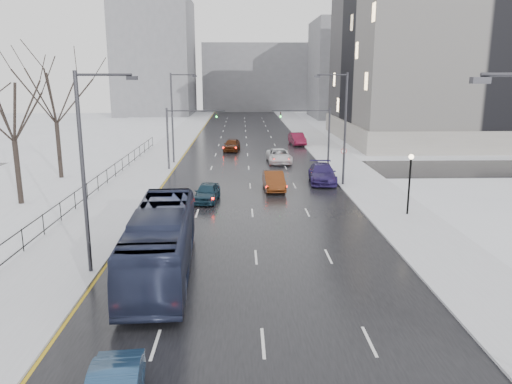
{
  "coord_description": "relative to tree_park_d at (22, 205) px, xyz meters",
  "views": [
    {
      "loc": [
        -0.75,
        -3.8,
        9.8
      ],
      "look_at": [
        0.15,
        27.16,
        2.5
      ],
      "focal_mm": 35.0,
      "sensor_mm": 36.0,
      "label": 1
    }
  ],
  "objects": [
    {
      "name": "sedan_center_near",
      "position": [
        14.3,
        0.55,
        0.77
      ],
      "size": [
        2.18,
        4.44,
        1.46
      ],
      "primitive_type": "imported",
      "rotation": [
        0.0,
        0.0,
        -0.11
      ],
      "color": "#132C3B",
      "rests_on": "road"
    },
    {
      "name": "tree_park_d",
      "position": [
        0.0,
        0.0,
        0.0
      ],
      "size": [
        8.75,
        8.75,
        12.5
      ],
      "primitive_type": null,
      "color": "black",
      "rests_on": "ground"
    },
    {
      "name": "civic_building",
      "position": [
        52.8,
        38.0,
        11.21
      ],
      "size": [
        41.0,
        31.0,
        24.8
      ],
      "color": "gray",
      "rests_on": "ground"
    },
    {
      "name": "sedan_center_far",
      "position": [
        15.78,
        27.26,
        0.85
      ],
      "size": [
        2.43,
        4.94,
        1.62
      ],
      "primitive_type": "imported",
      "rotation": [
        0.0,
        0.0,
        -0.11
      ],
      "color": "#411C0B",
      "rests_on": "road"
    },
    {
      "name": "mast_signal_right",
      "position": [
        25.13,
        14.0,
        4.11
      ],
      "size": [
        6.1,
        0.33,
        6.5
      ],
      "color": "#2D2D33",
      "rests_on": "ground"
    },
    {
      "name": "no_uturn_sign",
      "position": [
        27.0,
        10.0,
        2.3
      ],
      "size": [
        0.6,
        0.06,
        2.7
      ],
      "color": "#2D2D33",
      "rests_on": "sidewalk_right"
    },
    {
      "name": "sedan_right_far",
      "position": [
        24.52,
        7.38,
        0.89
      ],
      "size": [
        2.82,
        6.02,
        1.7
      ],
      "primitive_type": "imported",
      "rotation": [
        0.0,
        0.0,
        -0.08
      ],
      "color": "#271C55",
      "rests_on": "road"
    },
    {
      "name": "streetlight_l_near",
      "position": [
        9.63,
        -14.0,
        5.62
      ],
      "size": [
        2.95,
        0.25,
        10.0
      ],
      "color": "#2D2D33",
      "rests_on": "ground"
    },
    {
      "name": "bus",
      "position": [
        13.0,
        -14.1,
        1.71
      ],
      "size": [
        3.4,
        12.08,
        3.33
      ],
      "primitive_type": "imported",
      "rotation": [
        0.0,
        0.0,
        0.05
      ],
      "color": "#212841",
      "rests_on": "road"
    },
    {
      "name": "cross_road",
      "position": [
        17.8,
        14.0,
        0.02
      ],
      "size": [
        130.0,
        10.0,
        0.04
      ],
      "primitive_type": "cube",
      "color": "black",
      "rests_on": "ground"
    },
    {
      "name": "sedan_right_distant",
      "position": [
        25.0,
        32.93,
        0.88
      ],
      "size": [
        2.24,
        5.27,
        1.69
      ],
      "primitive_type": "imported",
      "rotation": [
        0.0,
        0.0,
        0.09
      ],
      "color": "maroon",
      "rests_on": "road"
    },
    {
      "name": "lamppost_r_mid",
      "position": [
        28.8,
        -4.0,
        2.94
      ],
      "size": [
        0.36,
        0.36,
        4.28
      ],
      "color": "black",
      "rests_on": "sidewalk_right"
    },
    {
      "name": "bldg_far_right",
      "position": [
        45.8,
        81.0,
        11.0
      ],
      "size": [
        24.0,
        20.0,
        22.0
      ],
      "primitive_type": "cube",
      "color": "slate",
      "rests_on": "ground"
    },
    {
      "name": "mast_signal_left",
      "position": [
        10.47,
        14.0,
        4.11
      ],
      "size": [
        6.1,
        0.33,
        6.5
      ],
      "color": "#2D2D33",
      "rests_on": "ground"
    },
    {
      "name": "tree_park_e",
      "position": [
        -0.4,
        10.0,
        0.0
      ],
      "size": [
        9.45,
        9.45,
        13.5
      ],
      "primitive_type": null,
      "color": "black",
      "rests_on": "ground"
    },
    {
      "name": "park_strip",
      "position": [
        -2.2,
        26.0,
        0.06
      ],
      "size": [
        14.0,
        150.0,
        0.12
      ],
      "primitive_type": "cube",
      "color": "white",
      "rests_on": "ground"
    },
    {
      "name": "bldg_far_center",
      "position": [
        21.8,
        106.0,
        9.0
      ],
      "size": [
        30.0,
        18.0,
        18.0
      ],
      "primitive_type": "cube",
      "color": "slate",
      "rests_on": "ground"
    },
    {
      "name": "sedan_right_cross",
      "position": [
        21.3,
        18.12,
        0.82
      ],
      "size": [
        2.81,
        5.7,
        1.56
      ],
      "primitive_type": "imported",
      "rotation": [
        0.0,
        0.0,
        0.04
      ],
      "color": "silver",
      "rests_on": "road"
    },
    {
      "name": "sidewalk_left",
      "position": [
        7.3,
        26.0,
        0.08
      ],
      "size": [
        5.0,
        150.0,
        0.16
      ],
      "primitive_type": "cube",
      "color": "silver",
      "rests_on": "ground"
    },
    {
      "name": "streetlight_l_far",
      "position": [
        9.63,
        18.0,
        5.62
      ],
      "size": [
        2.95,
        0.25,
        10.0
      ],
      "color": "#2D2D33",
      "rests_on": "ground"
    },
    {
      "name": "sedan_right_near",
      "position": [
        19.84,
        4.5,
        0.83
      ],
      "size": [
        1.86,
        4.87,
        1.58
      ],
      "primitive_type": "imported",
      "rotation": [
        0.0,
        0.0,
        0.04
      ],
      "color": "#59270F",
      "rests_on": "road"
    },
    {
      "name": "streetlight_r_mid",
      "position": [
        25.97,
        6.0,
        5.62
      ],
      "size": [
        2.95,
        0.25,
        10.0
      ],
      "color": "#2D2D33",
      "rests_on": "ground"
    },
    {
      "name": "iron_fence",
      "position": [
        4.8,
        -4.0,
        0.91
      ],
      "size": [
        0.06,
        70.0,
        1.3
      ],
      "color": "black",
      "rests_on": "sidewalk_left"
    },
    {
      "name": "road",
      "position": [
        17.8,
        26.0,
        0.02
      ],
      "size": [
        16.0,
        150.0,
        0.04
      ],
      "primitive_type": "cube",
      "color": "black",
      "rests_on": "ground"
    },
    {
      "name": "sidewalk_right",
      "position": [
        28.3,
        26.0,
        0.08
      ],
      "size": [
        5.0,
        150.0,
        0.16
      ],
      "primitive_type": "cube",
      "color": "silver",
      "rests_on": "ground"
    },
    {
      "name": "bldg_far_left",
      "position": [
        -4.2,
        91.0,
        14.0
      ],
      "size": [
        18.0,
        22.0,
        28.0
      ],
      "primitive_type": "cube",
      "color": "slate",
      "rests_on": "ground"
    }
  ]
}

